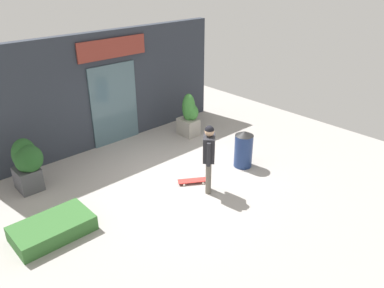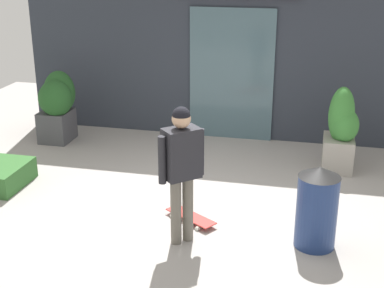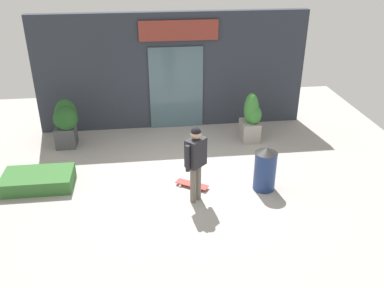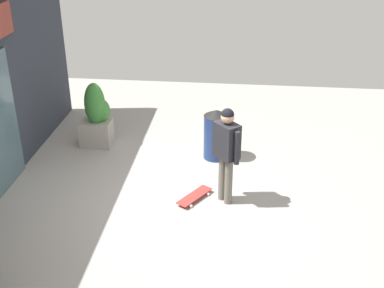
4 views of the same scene
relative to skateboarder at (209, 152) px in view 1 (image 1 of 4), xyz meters
name	(u,v)px [view 1 (image 1 of 4)]	position (x,y,z in m)	size (l,w,h in m)	color
ground_plane	(180,180)	(-0.14, 0.84, -1.03)	(12.00, 12.00, 0.00)	#9E9993
building_facade	(108,89)	(-0.13, 3.98, 0.59)	(7.52, 0.31, 3.25)	#2D333D
skateboarder	(209,152)	(0.00, 0.00, 0.00)	(0.48, 0.47, 1.68)	#666056
skateboard	(193,181)	(-0.01, 0.52, -0.97)	(0.74, 0.58, 0.08)	red
planter_box_left	(27,162)	(-3.02, 2.94, -0.31)	(0.64, 0.75, 1.27)	#47474C
planter_box_right	(189,116)	(1.87, 2.71, -0.41)	(0.51, 0.62, 1.34)	gray
trash_bin	(243,149)	(1.55, 0.26, -0.52)	(0.49, 0.49, 1.01)	navy
hedge_ledge	(53,228)	(-3.40, 0.96, -0.87)	(1.51, 0.90, 0.32)	#33662D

